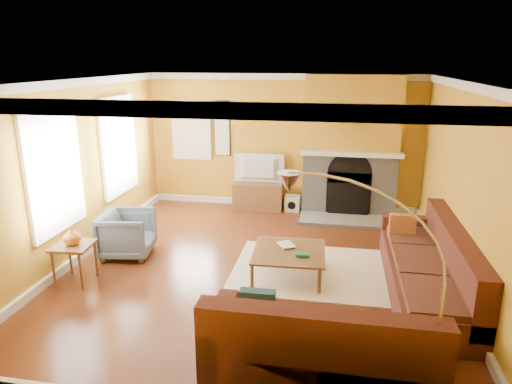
% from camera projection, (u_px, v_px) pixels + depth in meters
% --- Properties ---
extents(floor, '(5.50, 6.00, 0.02)m').
position_uv_depth(floor, '(256.00, 268.00, 6.76)').
color(floor, brown).
rests_on(floor, ground).
extents(ceiling, '(5.50, 6.00, 0.02)m').
position_uv_depth(ceiling, '(257.00, 80.00, 5.99)').
color(ceiling, white).
rests_on(ceiling, ground).
extents(wall_back, '(5.50, 0.02, 2.70)m').
position_uv_depth(wall_back, '(283.00, 142.00, 9.22)').
color(wall_back, gold).
rests_on(wall_back, ground).
extents(wall_front, '(5.50, 0.02, 2.70)m').
position_uv_depth(wall_front, '(188.00, 278.00, 3.54)').
color(wall_front, gold).
rests_on(wall_front, ground).
extents(wall_left, '(0.02, 6.00, 2.70)m').
position_uv_depth(wall_left, '(76.00, 171.00, 6.85)').
color(wall_left, gold).
rests_on(wall_left, ground).
extents(wall_right, '(0.02, 6.00, 2.70)m').
position_uv_depth(wall_right, '(466.00, 190.00, 5.91)').
color(wall_right, gold).
rests_on(wall_right, ground).
extents(baseboard, '(5.50, 6.00, 0.12)m').
position_uv_depth(baseboard, '(257.00, 264.00, 6.74)').
color(baseboard, white).
rests_on(baseboard, floor).
extents(crown_molding, '(5.50, 6.00, 0.12)m').
position_uv_depth(crown_molding, '(257.00, 85.00, 6.01)').
color(crown_molding, white).
rests_on(crown_molding, ceiling).
extents(window_left_near, '(0.06, 1.22, 1.72)m').
position_uv_depth(window_left_near, '(118.00, 146.00, 8.03)').
color(window_left_near, white).
rests_on(window_left_near, wall_left).
extents(window_left_far, '(0.06, 1.22, 1.72)m').
position_uv_depth(window_left_far, '(53.00, 171.00, 6.23)').
color(window_left_far, white).
rests_on(window_left_far, wall_left).
extents(window_back, '(0.82, 0.06, 1.22)m').
position_uv_depth(window_back, '(192.00, 130.00, 9.44)').
color(window_back, white).
rests_on(window_back, wall_back).
extents(wall_art, '(0.34, 0.04, 1.14)m').
position_uv_depth(wall_art, '(222.00, 129.00, 9.32)').
color(wall_art, white).
rests_on(wall_art, wall_back).
extents(fireplace, '(1.80, 0.40, 2.70)m').
position_uv_depth(fireplace, '(351.00, 146.00, 8.79)').
color(fireplace, gray).
rests_on(fireplace, floor).
extents(mantel, '(1.92, 0.22, 0.08)m').
position_uv_depth(mantel, '(351.00, 154.00, 8.59)').
color(mantel, white).
rests_on(mantel, fireplace).
extents(hearth, '(1.80, 0.70, 0.06)m').
position_uv_depth(hearth, '(347.00, 220.00, 8.65)').
color(hearth, gray).
rests_on(hearth, floor).
extents(sunburst, '(0.70, 0.04, 0.70)m').
position_uv_depth(sunburst, '(353.00, 117.00, 8.40)').
color(sunburst, olive).
rests_on(sunburst, fireplace).
extents(rug, '(2.40, 1.80, 0.02)m').
position_uv_depth(rug, '(316.00, 270.00, 6.66)').
color(rug, beige).
rests_on(rug, floor).
extents(sectional_sofa, '(2.83, 3.77, 0.90)m').
position_uv_depth(sectional_sofa, '(351.00, 272.00, 5.63)').
color(sectional_sofa, '#52241A').
rests_on(sectional_sofa, floor).
extents(coffee_table, '(1.04, 1.04, 0.40)m').
position_uv_depth(coffee_table, '(289.00, 263.00, 6.46)').
color(coffee_table, white).
rests_on(coffee_table, floor).
extents(media_console, '(1.00, 0.45, 0.55)m').
position_uv_depth(media_console, '(258.00, 196.00, 9.34)').
color(media_console, brown).
rests_on(media_console, floor).
extents(tv, '(1.02, 0.14, 0.59)m').
position_uv_depth(tv, '(258.00, 169.00, 9.18)').
color(tv, black).
rests_on(tv, media_console).
extents(subwoofer, '(0.30, 0.30, 0.30)m').
position_uv_depth(subwoofer, '(292.00, 203.00, 9.27)').
color(subwoofer, white).
rests_on(subwoofer, floor).
extents(armchair, '(0.88, 0.86, 0.71)m').
position_uv_depth(armchair, '(127.00, 234.00, 7.11)').
color(armchair, slate).
rests_on(armchair, floor).
extents(side_table, '(0.54, 0.54, 0.55)m').
position_uv_depth(side_table, '(75.00, 263.00, 6.29)').
color(side_table, brown).
rests_on(side_table, floor).
extents(vase, '(0.31, 0.31, 0.25)m').
position_uv_depth(vase, '(72.00, 236.00, 6.17)').
color(vase, orange).
rests_on(vase, side_table).
extents(book, '(0.31, 0.33, 0.03)m').
position_uv_depth(book, '(280.00, 246.00, 6.52)').
color(book, white).
rests_on(book, coffee_table).
extents(arc_lamp, '(1.35, 0.36, 2.12)m').
position_uv_depth(arc_lamp, '(368.00, 302.00, 3.76)').
color(arc_lamp, silver).
rests_on(arc_lamp, floor).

